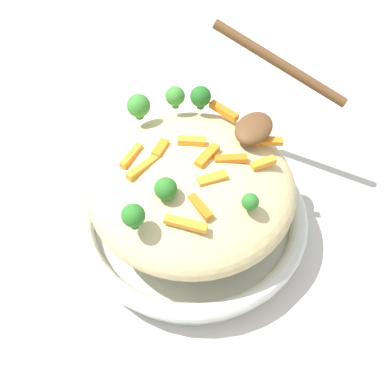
{
  "coord_description": "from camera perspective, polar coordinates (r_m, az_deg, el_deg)",
  "views": [
    {
      "loc": [
        -0.29,
        -0.17,
        0.5
      ],
      "look_at": [
        0.0,
        0.0,
        0.08
      ],
      "focal_mm": 43.01,
      "sensor_mm": 36.0,
      "label": 1
    }
  ],
  "objects": [
    {
      "name": "ground_plane",
      "position": [
        0.6,
        0.0,
        -4.72
      ],
      "size": [
        2.4,
        2.4,
        0.0
      ],
      "primitive_type": "plane",
      "color": "beige"
    },
    {
      "name": "serving_bowl",
      "position": [
        0.58,
        0.0,
        -3.28
      ],
      "size": [
        0.29,
        0.29,
        0.05
      ],
      "color": "silver",
      "rests_on": "ground_plane"
    },
    {
      "name": "pasta_mound",
      "position": [
        0.53,
        0.0,
        0.61
      ],
      "size": [
        0.24,
        0.24,
        0.09
      ],
      "primitive_type": "ellipsoid",
      "color": "#DBC689",
      "rests_on": "serving_bowl"
    },
    {
      "name": "carrot_piece_0",
      "position": [
        0.52,
        -3.92,
        5.48
      ],
      "size": [
        0.03,
        0.01,
        0.01
      ],
      "primitive_type": "cube",
      "rotation": [
        0.0,
        0.0,
        0.14
      ],
      "color": "orange",
      "rests_on": "pasta_mound"
    },
    {
      "name": "carrot_piece_1",
      "position": [
        0.52,
        -0.03,
        6.32
      ],
      "size": [
        0.02,
        0.03,
        0.01
      ],
      "primitive_type": "cube",
      "rotation": [
        0.0,
        0.0,
        2.01
      ],
      "color": "orange",
      "rests_on": "pasta_mound"
    },
    {
      "name": "carrot_piece_2",
      "position": [
        0.57,
        3.97,
        10.0
      ],
      "size": [
        0.02,
        0.04,
        0.01
      ],
      "primitive_type": "cube",
      "rotation": [
        0.0,
        0.0,
        4.49
      ],
      "color": "orange",
      "rests_on": "pasta_mound"
    },
    {
      "name": "carrot_piece_3",
      "position": [
        0.5,
        -6.14,
        3.02
      ],
      "size": [
        0.04,
        0.02,
        0.01
      ],
      "primitive_type": "cube",
      "rotation": [
        0.0,
        0.0,
        2.91
      ],
      "color": "orange",
      "rests_on": "pasta_mound"
    },
    {
      "name": "carrot_piece_4",
      "position": [
        0.48,
        2.53,
        1.67
      ],
      "size": [
        0.03,
        0.03,
        0.01
      ],
      "primitive_type": "cube",
      "rotation": [
        0.0,
        0.0,
        5.61
      ],
      "color": "orange",
      "rests_on": "pasta_mound"
    },
    {
      "name": "carrot_piece_5",
      "position": [
        0.51,
        8.81,
        3.57
      ],
      "size": [
        0.03,
        0.02,
        0.01
      ],
      "primitive_type": "cube",
      "rotation": [
        0.0,
        0.0,
        5.67
      ],
      "color": "orange",
      "rests_on": "pasta_mound"
    },
    {
      "name": "carrot_piece_6",
      "position": [
        0.46,
        1.02,
        -1.84
      ],
      "size": [
        0.02,
        0.03,
        0.01
      ],
      "primitive_type": "cube",
      "rotation": [
        0.0,
        0.0,
        1.12
      ],
      "color": "orange",
      "rests_on": "pasta_mound"
    },
    {
      "name": "carrot_piece_7",
      "position": [
        0.45,
        -0.79,
        -3.94
      ],
      "size": [
        0.02,
        0.04,
        0.01
      ],
      "primitive_type": "cube",
      "rotation": [
        0.0,
        0.0,
        4.96
      ],
      "color": "orange",
      "rests_on": "pasta_mound"
    },
    {
      "name": "carrot_piece_8",
      "position": [
        0.52,
        -7.54,
        4.49
      ],
      "size": [
        0.04,
        0.01,
        0.01
      ],
      "primitive_type": "cube",
      "rotation": [
        0.0,
        0.0,
        0.05
      ],
      "color": "orange",
      "rests_on": "pasta_mound"
    },
    {
      "name": "carrot_piece_9",
      "position": [
        0.5,
        1.89,
        4.51
      ],
      "size": [
        0.04,
        0.01,
        0.01
      ],
      "primitive_type": "cube",
      "rotation": [
        0.0,
        0.0,
        3.06
      ],
      "color": "orange",
      "rests_on": "pasta_mound"
    },
    {
      "name": "carrot_piece_10",
      "position": [
        0.5,
        4.82,
        4.12
      ],
      "size": [
        0.03,
        0.03,
        0.01
      ],
      "primitive_type": "cube",
      "rotation": [
        0.0,
        0.0,
        2.17
      ],
      "color": "orange",
      "rests_on": "pasta_mound"
    },
    {
      "name": "carrot_piece_11",
      "position": [
        0.54,
        9.36,
        6.28
      ],
      "size": [
        0.02,
        0.04,
        0.01
      ],
      "primitive_type": "cube",
      "rotation": [
        0.0,
        0.0,
        5.19
      ],
      "color": "orange",
      "rests_on": "pasta_mound"
    },
    {
      "name": "broccoli_floret_0",
      "position": [
        0.57,
        1.07,
        11.72
      ],
      "size": [
        0.03,
        0.03,
        0.03
      ],
      "color": "#205B1C",
      "rests_on": "pasta_mound"
    },
    {
      "name": "broccoli_floret_1",
      "position": [
        0.44,
        -7.29,
        -2.96
      ],
      "size": [
        0.02,
        0.02,
        0.03
      ],
      "color": "#296820",
      "rests_on": "pasta_mound"
    },
    {
      "name": "broccoli_floret_2",
      "position": [
        0.46,
        7.23,
        -1.23
      ],
      "size": [
        0.02,
        0.02,
        0.02
      ],
      "color": "#296820",
      "rests_on": "pasta_mound"
    },
    {
      "name": "broccoli_floret_3",
      "position": [
        0.55,
        -6.64,
        10.55
      ],
      "size": [
        0.03,
        0.03,
        0.03
      ],
      "color": "#377928",
      "rests_on": "pasta_mound"
    },
    {
      "name": "broccoli_floret_4",
      "position": [
        0.57,
        -2.1,
        11.76
      ],
      "size": [
        0.02,
        0.02,
        0.03
      ],
      "color": "#377928",
      "rests_on": "pasta_mound"
    },
    {
      "name": "broccoli_floret_5",
      "position": [
        0.46,
        -3.08,
        0.28
      ],
      "size": [
        0.02,
        0.02,
        0.03
      ],
      "color": "#296820",
      "rests_on": "pasta_mound"
    },
    {
      "name": "serving_spoon",
      "position": [
        0.55,
        8.97,
        10.97
      ],
      "size": [
        0.13,
        0.18,
        0.08
      ],
      "color": "brown",
      "rests_on": "pasta_mound"
    }
  ]
}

